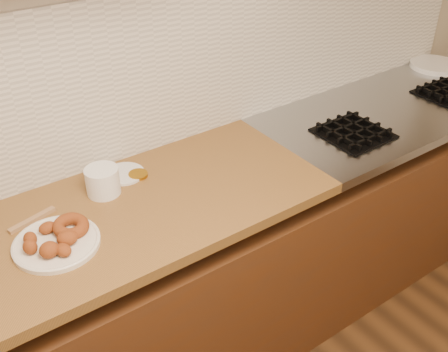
{
  "coord_description": "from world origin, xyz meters",
  "views": [
    {
      "loc": [
        -0.72,
        0.38,
        1.94
      ],
      "look_at": [
        0.16,
        1.62,
        0.93
      ],
      "focal_mm": 42.0,
      "sensor_mm": 36.0,
      "label": 1
    }
  ],
  "objects_px": {
    "donut_plate": "(57,243)",
    "plastic_tub": "(103,181)",
    "plate_stack": "(435,65)",
    "ring_donut": "(71,226)"
  },
  "relations": [
    {
      "from": "plastic_tub",
      "to": "plate_stack",
      "type": "xyz_separation_m",
      "value": [
        1.89,
        0.05,
        -0.04
      ]
    },
    {
      "from": "donut_plate",
      "to": "ring_donut",
      "type": "xyz_separation_m",
      "value": [
        0.06,
        0.02,
        0.03
      ]
    },
    {
      "from": "ring_donut",
      "to": "plate_stack",
      "type": "xyz_separation_m",
      "value": [
        2.06,
        0.2,
        -0.02
      ]
    },
    {
      "from": "donut_plate",
      "to": "plate_stack",
      "type": "distance_m",
      "value": 2.13
    },
    {
      "from": "ring_donut",
      "to": "plastic_tub",
      "type": "bearing_deg",
      "value": 40.69
    },
    {
      "from": "donut_plate",
      "to": "plastic_tub",
      "type": "distance_m",
      "value": 0.29
    },
    {
      "from": "plastic_tub",
      "to": "plate_stack",
      "type": "relative_size",
      "value": 0.46
    },
    {
      "from": "plate_stack",
      "to": "donut_plate",
      "type": "bearing_deg",
      "value": -174.08
    },
    {
      "from": "plastic_tub",
      "to": "plate_stack",
      "type": "distance_m",
      "value": 1.89
    },
    {
      "from": "donut_plate",
      "to": "plastic_tub",
      "type": "height_order",
      "value": "plastic_tub"
    }
  ]
}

